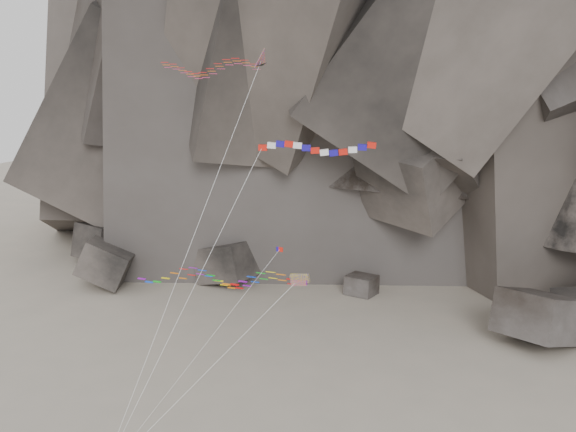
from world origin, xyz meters
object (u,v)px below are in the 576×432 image
at_px(parafoil_kite, 211,277).
at_px(banner_kite, 314,150).
at_px(delta_kite, 206,67).
at_px(pennant_kite, 243,296).

bearing_deg(parafoil_kite, banner_kite, 21.61).
distance_m(delta_kite, pennant_kite, 18.69).
bearing_deg(delta_kite, pennant_kite, -38.91).
height_order(delta_kite, pennant_kite, delta_kite).
bearing_deg(pennant_kite, parafoil_kite, 152.28).
xyz_separation_m(parafoil_kite, pennant_kite, (4.21, -2.77, -0.20)).
distance_m(delta_kite, parafoil_kite, 16.83).
relative_size(banner_kite, pennant_kite, 1.52).
bearing_deg(banner_kite, delta_kite, 162.49).
distance_m(parafoil_kite, pennant_kite, 5.04).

